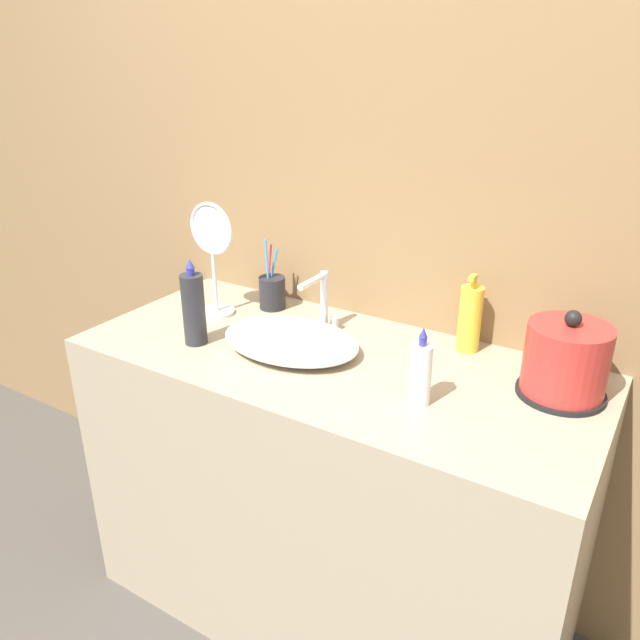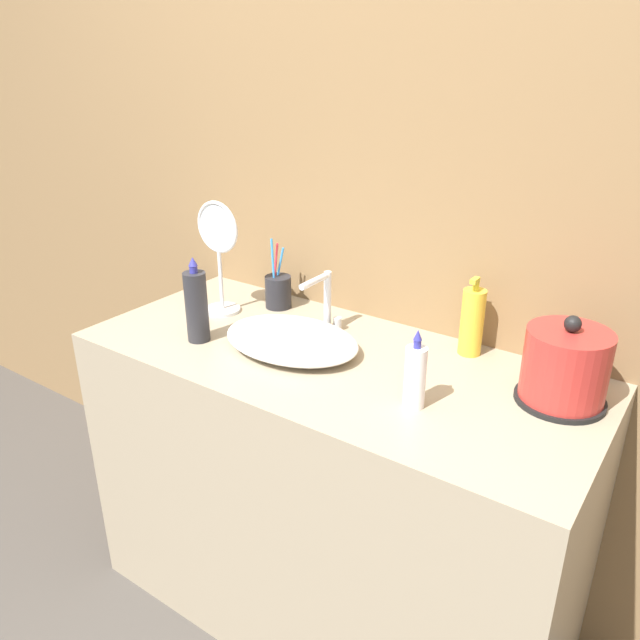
{
  "view_description": "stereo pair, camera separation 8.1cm",
  "coord_description": "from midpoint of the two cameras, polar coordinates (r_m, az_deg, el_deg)",
  "views": [
    {
      "loc": [
        0.75,
        -0.97,
        1.64
      ],
      "look_at": [
        -0.04,
        0.3,
        0.99
      ],
      "focal_mm": 35.0,
      "sensor_mm": 36.0,
      "label": 1
    },
    {
      "loc": [
        0.82,
        -0.92,
        1.64
      ],
      "look_at": [
        -0.04,
        0.3,
        0.99
      ],
      "focal_mm": 35.0,
      "sensor_mm": 36.0,
      "label": 2
    }
  ],
  "objects": [
    {
      "name": "faucet",
      "position": [
        1.78,
        -1.06,
        1.95
      ],
      "size": [
        0.06,
        0.14,
        0.17
      ],
      "color": "silver",
      "rests_on": "vanity_counter"
    },
    {
      "name": "vanity_mirror",
      "position": [
        1.89,
        -11.01,
        6.16
      ],
      "size": [
        0.16,
        0.11,
        0.35
      ],
      "color": "silver",
      "rests_on": "vanity_counter"
    },
    {
      "name": "electric_kettle",
      "position": [
        1.53,
        20.12,
        -3.75
      ],
      "size": [
        0.21,
        0.21,
        0.22
      ],
      "color": "black",
      "rests_on": "vanity_counter"
    },
    {
      "name": "wall_back",
      "position": [
        1.79,
        5.27,
        12.53
      ],
      "size": [
        6.0,
        0.04,
        2.6
      ],
      "color": "olive",
      "rests_on": "ground_plane"
    },
    {
      "name": "lotion_bottle",
      "position": [
        1.7,
        12.22,
        0.13
      ],
      "size": [
        0.06,
        0.06,
        0.22
      ],
      "color": "gold",
      "rests_on": "vanity_counter"
    },
    {
      "name": "shampoo_bottle",
      "position": [
        1.74,
        -12.8,
        1.04
      ],
      "size": [
        0.06,
        0.06,
        0.24
      ],
      "color": "#28282D",
      "rests_on": "vanity_counter"
    },
    {
      "name": "sink_basin",
      "position": [
        1.69,
        -4.08,
        -1.84
      ],
      "size": [
        0.39,
        0.28,
        0.06
      ],
      "color": "white",
      "rests_on": "vanity_counter"
    },
    {
      "name": "mouthwash_bottle",
      "position": [
        1.42,
        7.57,
        -4.88
      ],
      "size": [
        0.05,
        0.05,
        0.19
      ],
      "color": "white",
      "rests_on": "vanity_counter"
    },
    {
      "name": "toothbrush_cup",
      "position": [
        1.96,
        -5.58,
        2.56
      ],
      "size": [
        0.08,
        0.08,
        0.22
      ],
      "color": "#232328",
      "rests_on": "vanity_counter"
    },
    {
      "name": "vanity_counter",
      "position": [
        1.9,
        -0.32,
        -15.5
      ],
      "size": [
        1.39,
        0.61,
        0.89
      ],
      "color": "gray",
      "rests_on": "ground_plane"
    }
  ]
}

